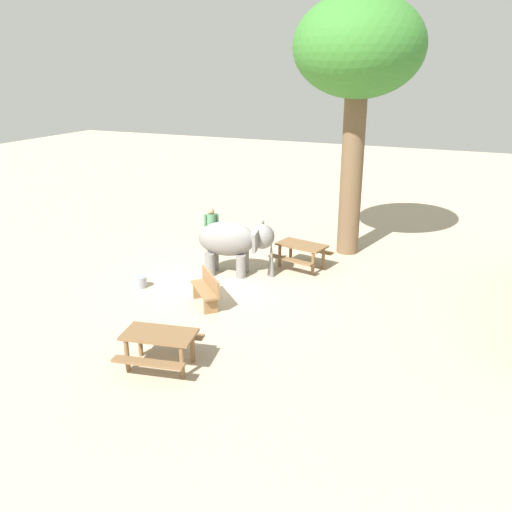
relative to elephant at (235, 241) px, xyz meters
name	(u,v)px	position (x,y,z in m)	size (l,w,h in m)	color
ground_plane	(224,280)	(0.58, -0.10, -1.04)	(60.00, 60.00, 0.00)	#BAA88C
elephant	(235,241)	(0.00, 0.00, 0.00)	(1.63, 2.38, 1.63)	slate
person_handler	(211,227)	(-1.32, -1.49, -0.10)	(0.37, 0.40, 1.62)	#3F3833
shade_tree_main	(359,53)	(-3.40, 2.60, 5.32)	(4.35, 3.99, 8.09)	brown
wooden_bench	(207,288)	(2.34, 0.30, -0.57)	(1.27, 1.27, 0.88)	olive
picnic_table_near	(160,341)	(5.46, 0.88, -0.46)	(1.73, 1.75, 0.78)	brown
picnic_table_far	(302,250)	(-1.31, 1.67, -0.46)	(1.77, 1.78, 0.78)	brown
feed_bucket	(140,282)	(2.03, -2.03, -0.88)	(0.36, 0.36, 0.32)	gray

